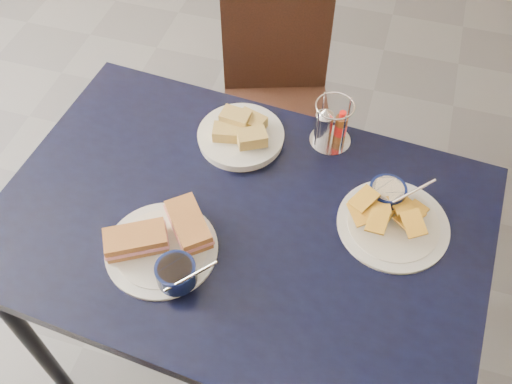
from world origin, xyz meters
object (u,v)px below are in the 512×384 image
(dining_table, at_px, (240,235))
(plantain_plate, at_px, (390,212))
(sandwich_plate, at_px, (165,245))
(bread_basket, at_px, (241,134))
(condiment_caddy, at_px, (330,126))
(chair_far, at_px, (283,90))

(dining_table, height_order, plantain_plate, plantain_plate)
(dining_table, relative_size, sandwich_plate, 4.10)
(sandwich_plate, relative_size, plantain_plate, 1.13)
(plantain_plate, distance_m, bread_basket, 0.44)
(bread_basket, relative_size, condiment_caddy, 1.67)
(bread_basket, distance_m, condiment_caddy, 0.24)
(chair_far, relative_size, sandwich_plate, 2.67)
(sandwich_plate, distance_m, bread_basket, 0.39)
(sandwich_plate, distance_m, condiment_caddy, 0.53)
(dining_table, distance_m, bread_basket, 0.28)
(bread_basket, bearing_deg, condiment_caddy, 15.85)
(plantain_plate, xyz_separation_m, condiment_caddy, (-0.19, 0.20, 0.04))
(chair_far, distance_m, condiment_caddy, 0.62)
(sandwich_plate, xyz_separation_m, plantain_plate, (0.48, 0.24, -0.00))
(dining_table, height_order, chair_far, chair_far)
(bread_basket, bearing_deg, chair_far, 91.28)
(dining_table, bearing_deg, bread_basket, 106.38)
(chair_far, height_order, sandwich_plate, sandwich_plate)
(sandwich_plate, bearing_deg, bread_basket, 80.71)
(bread_basket, xyz_separation_m, condiment_caddy, (0.22, 0.06, 0.03))
(dining_table, height_order, sandwich_plate, sandwich_plate)
(chair_far, height_order, plantain_plate, plantain_plate)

